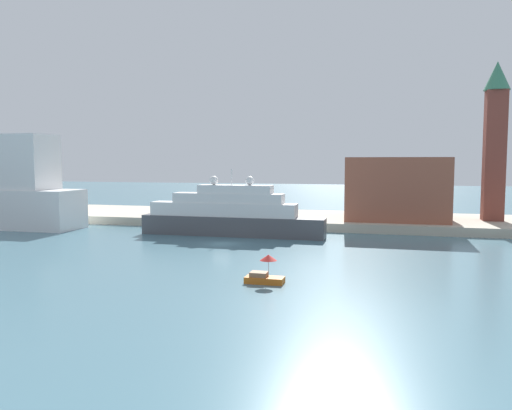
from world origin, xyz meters
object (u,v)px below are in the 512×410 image
Objects in this scene: bell_tower at (495,135)px; person_figure at (173,212)px; harbor_building at (397,188)px; parked_car at (168,210)px; small_motorboat at (265,274)px; mooring_bollard at (255,219)px; large_yacht at (229,215)px.

person_figure is (-57.52, -7.35, -14.22)m from bell_tower.
harbor_building is 3.96× the size of parked_car.
bell_tower is 6.23× the size of parked_car.
parked_car is (-44.47, -1.55, -4.94)m from harbor_building.
bell_tower is 15.62× the size of person_figure.
small_motorboat is 5.64× the size of mooring_bollard.
small_motorboat reaches higher than mooring_bollard.
harbor_building is 41.96m from person_figure.
bell_tower reaches higher than mooring_bollard.
harbor_building reaches higher than mooring_bollard.
parked_car is at bearing 158.93° from mooring_bollard.
large_yacht is 32.07m from harbor_building.
small_motorboat is at bearing -56.04° from person_figure.
harbor_building reaches higher than parked_car.
harbor_building is 26.50m from mooring_bollard.
large_yacht is 32.74m from small_motorboat.
mooring_bollard is (17.03, -3.48, -0.48)m from person_figure.
mooring_bollard is (-11.46, 38.84, 0.90)m from small_motorboat.
person_figure is (3.19, -4.31, 0.21)m from parked_car.
bell_tower is 62.47m from parked_car.
small_motorboat is 40.50m from mooring_bollard.
harbor_building is at bearing 35.16° from large_yacht.
parked_car reaches higher than small_motorboat.
person_figure is 17.39m from mooring_bollard.
bell_tower is at bearing 2.87° from parked_car.
harbor_building is at bearing 21.08° from mooring_bollard.
large_yacht is 1.71× the size of harbor_building.
large_yacht is at bearing -154.87° from bell_tower.
large_yacht is 6.75× the size of parked_car.
large_yacht is 19.72m from person_figure.
parked_car is at bearing 126.51° from person_figure.
bell_tower is at bearing 14.98° from mooring_bollard.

